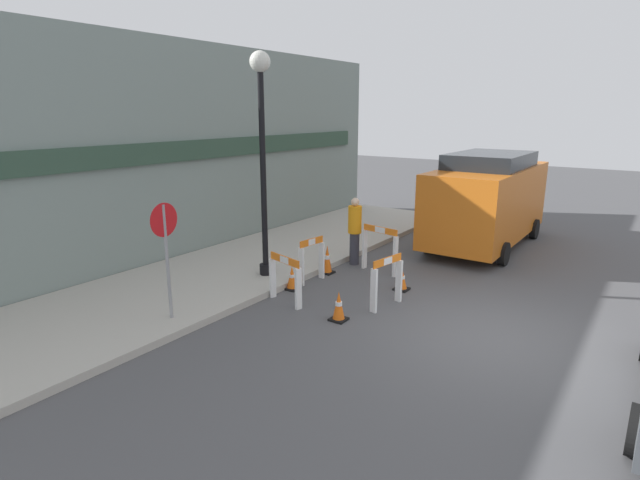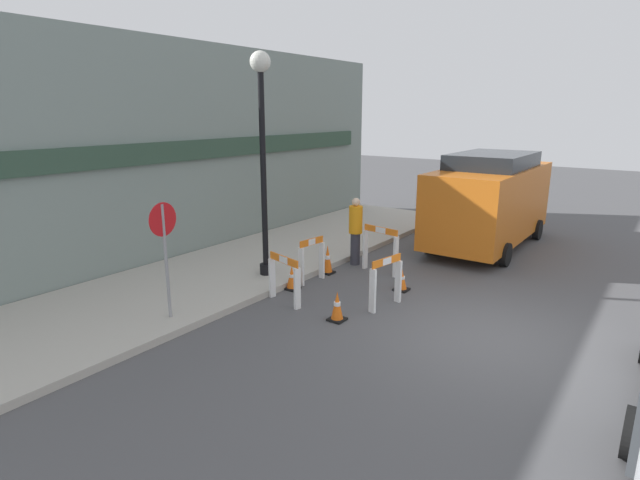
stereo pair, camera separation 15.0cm
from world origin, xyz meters
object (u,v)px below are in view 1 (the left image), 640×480
(streetlamp_post, at_px, (262,135))
(work_van, at_px, (488,196))
(person_worker, at_px, (355,229))
(stop_sign, at_px, (166,242))

(streetlamp_post, distance_m, work_van, 6.97)
(person_worker, distance_m, work_van, 4.32)
(person_worker, bearing_deg, stop_sign, -28.88)
(stop_sign, bearing_deg, person_worker, 165.96)
(streetlamp_post, distance_m, stop_sign, 3.35)
(person_worker, bearing_deg, streetlamp_post, -45.01)
(streetlamp_post, relative_size, work_van, 0.91)
(work_van, bearing_deg, person_worker, 150.33)
(stop_sign, xyz_separation_m, work_van, (8.80, -2.93, -0.13))
(work_van, bearing_deg, streetlamp_post, 151.98)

